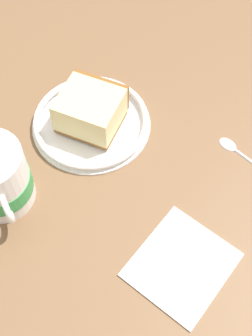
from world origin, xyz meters
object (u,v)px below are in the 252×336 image
object	(u,v)px
small_plate	(91,122)
folded_napkin	(182,264)
cake_slice	(91,110)
teaspoon	(241,153)

from	to	relation	value
small_plate	folded_napkin	distance (cm)	26.17
folded_napkin	cake_slice	bearing A→B (deg)	160.63
teaspoon	folded_napkin	xyz separation A→B (cm)	(4.12, -19.68, -0.05)
cake_slice	teaspoon	bearing A→B (deg)	27.84
cake_slice	small_plate	bearing A→B (deg)	-71.21
teaspoon	cake_slice	bearing A→B (deg)	-152.16
small_plate	folded_napkin	bearing A→B (deg)	-18.91
small_plate	cake_slice	distance (cm)	2.77
small_plate	cake_slice	world-z (taller)	cake_slice
cake_slice	teaspoon	xyz separation A→B (cm)	(20.72, 10.94, -3.25)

